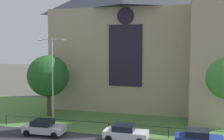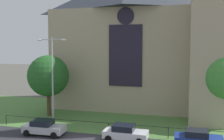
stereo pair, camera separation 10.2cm
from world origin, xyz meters
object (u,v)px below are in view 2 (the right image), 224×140
at_px(streetlamp_near, 52,73).
at_px(parked_car_blue, 198,138).
at_px(tree_left_near, 48,76).
at_px(parked_car_silver, 44,127).
at_px(church_building, 138,37).
at_px(parked_car_white, 125,133).

distance_m(streetlamp_near, parked_car_blue, 15.87).
distance_m(tree_left_near, parked_car_silver, 8.62).
bearing_deg(parked_car_silver, parked_car_blue, 0.48).
height_order(church_building, parked_car_white, church_building).
bearing_deg(parked_car_blue, church_building, 116.95).
xyz_separation_m(tree_left_near, parked_car_silver, (2.94, -6.78, -4.43)).
height_order(tree_left_near, streetlamp_near, streetlamp_near).
bearing_deg(parked_car_silver, streetlamp_near, 83.59).
bearing_deg(parked_car_blue, parked_car_silver, -178.80).
relative_size(church_building, parked_car_white, 6.11).
bearing_deg(streetlamp_near, parked_car_white, -9.76).
xyz_separation_m(church_building, tree_left_near, (-10.01, -8.93, -5.09)).
height_order(streetlamp_near, parked_car_silver, streetlamp_near).
bearing_deg(tree_left_near, streetlamp_near, -57.95).
bearing_deg(streetlamp_near, parked_car_blue, -5.17).
height_order(church_building, parked_car_silver, church_building).
xyz_separation_m(church_building, streetlamp_near, (-6.91, -13.89, -4.15)).
relative_size(church_building, parked_car_blue, 6.16).
bearing_deg(parked_car_blue, parked_car_white, 179.97).
relative_size(parked_car_white, parked_car_blue, 1.01).
bearing_deg(parked_car_blue, streetlamp_near, 174.21).
xyz_separation_m(parked_car_silver, parked_car_white, (8.38, 0.41, 0.00)).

